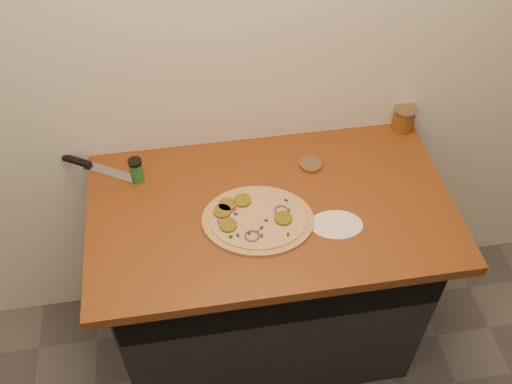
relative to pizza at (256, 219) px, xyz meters
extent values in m
cube|color=beige|center=(0.06, 0.39, 0.44)|extent=(4.00, 0.02, 2.70)
cube|color=black|center=(0.06, 0.09, -0.48)|extent=(1.10, 0.60, 0.86)
cube|color=brown|center=(0.06, 0.06, -0.03)|extent=(1.20, 0.70, 0.04)
cylinder|color=tan|center=(0.00, 0.00, 0.00)|extent=(0.41, 0.41, 0.01)
cylinder|color=beige|center=(0.00, 0.00, 0.00)|extent=(0.35, 0.35, 0.00)
cylinder|color=brown|center=(-0.03, 0.08, 0.01)|extent=(0.06, 0.06, 0.01)
cylinder|color=brown|center=(-0.11, 0.04, 0.01)|extent=(0.06, 0.06, 0.01)
cylinder|color=brown|center=(-0.09, -0.02, 0.01)|extent=(0.06, 0.06, 0.01)
cylinder|color=brown|center=(-0.09, 0.06, 0.01)|extent=(0.06, 0.06, 0.01)
cylinder|color=brown|center=(0.08, -0.02, 0.01)|extent=(0.06, 0.06, 0.01)
torus|color=#782D5C|center=(-0.03, -0.07, 0.01)|extent=(0.05, 0.05, 0.01)
torus|color=#782D5C|center=(-0.10, 0.00, 0.01)|extent=(0.05, 0.05, 0.01)
torus|color=#782D5C|center=(-0.08, 0.05, 0.01)|extent=(0.05, 0.05, 0.01)
torus|color=#782D5C|center=(0.08, 0.01, 0.01)|extent=(0.05, 0.05, 0.01)
cube|color=black|center=(0.03, -0.02, 0.01)|extent=(0.02, 0.01, 0.00)
cube|color=black|center=(-0.09, -0.07, 0.01)|extent=(0.02, 0.01, 0.00)
cube|color=black|center=(0.01, -0.05, 0.01)|extent=(0.01, 0.02, 0.00)
cube|color=black|center=(-0.03, -0.06, 0.01)|extent=(0.02, 0.01, 0.00)
cube|color=black|center=(-0.03, 0.08, 0.01)|extent=(0.01, 0.02, 0.00)
cube|color=black|center=(0.00, -0.08, 0.01)|extent=(0.01, 0.01, 0.00)
cube|color=black|center=(0.09, -0.08, 0.01)|extent=(0.01, 0.01, 0.00)
cube|color=black|center=(-0.07, -0.06, 0.01)|extent=(0.01, 0.01, 0.00)
cube|color=black|center=(0.11, 0.01, 0.01)|extent=(0.01, 0.02, 0.00)
cube|color=black|center=(-0.06, 0.02, 0.01)|extent=(0.02, 0.01, 0.00)
cube|color=black|center=(0.00, -0.06, 0.01)|extent=(0.01, 0.01, 0.00)
cube|color=black|center=(-0.07, 0.07, 0.01)|extent=(0.02, 0.01, 0.00)
cube|color=black|center=(0.11, 0.06, 0.01)|extent=(0.01, 0.02, 0.00)
cube|color=#B7BAC1|center=(-0.46, 0.29, -0.01)|extent=(0.19, 0.14, 0.00)
cube|color=black|center=(-0.58, 0.36, 0.00)|extent=(0.11, 0.07, 0.02)
cylinder|color=#9D815B|center=(0.23, 0.22, 0.00)|extent=(0.08, 0.08, 0.02)
cylinder|color=#A21710|center=(0.61, 0.36, 0.03)|extent=(0.08, 0.08, 0.08)
cylinder|color=#9D815B|center=(0.61, 0.36, 0.08)|extent=(0.08, 0.08, 0.01)
cylinder|color=#21682D|center=(-0.37, 0.24, 0.03)|extent=(0.04, 0.04, 0.08)
cylinder|color=black|center=(-0.37, 0.24, 0.08)|extent=(0.05, 0.05, 0.01)
cylinder|color=silver|center=(0.25, -0.06, -0.01)|extent=(0.19, 0.19, 0.00)
camera|label=1|loc=(-0.19, -1.15, 1.40)|focal=40.00mm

